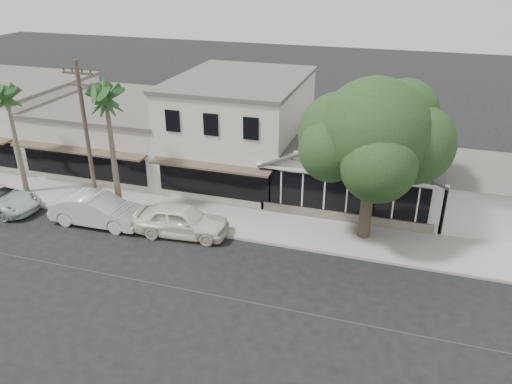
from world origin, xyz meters
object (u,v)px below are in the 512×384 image
(car_0, at_px, (181,220))
(shade_tree, at_px, (373,135))
(car_1, at_px, (98,210))
(utility_pole, at_px, (87,137))

(car_0, height_order, shade_tree, shade_tree)
(car_0, xyz_separation_m, shade_tree, (9.43, 2.81, 4.85))
(car_1, xyz_separation_m, shade_tree, (14.45, 3.12, 4.84))
(utility_pole, distance_m, shade_tree, 15.31)
(shade_tree, bearing_deg, car_0, -163.38)
(car_0, distance_m, shade_tree, 10.97)
(car_0, relative_size, car_1, 0.95)
(shade_tree, bearing_deg, car_1, -167.83)
(car_1, distance_m, shade_tree, 15.56)
(utility_pole, height_order, car_1, utility_pole)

